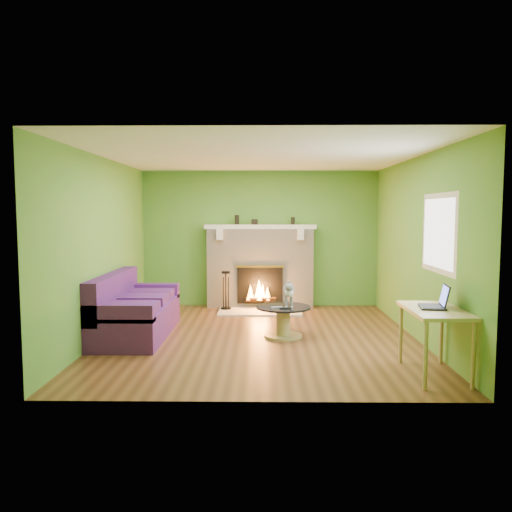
# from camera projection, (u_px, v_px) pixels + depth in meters

# --- Properties ---
(floor) EXTENTS (5.00, 5.00, 0.00)m
(floor) POSITION_uv_depth(u_px,v_px,m) (259.00, 337.00, 7.26)
(floor) COLOR #522E17
(floor) RESTS_ON ground
(ceiling) EXTENTS (5.00, 5.00, 0.00)m
(ceiling) POSITION_uv_depth(u_px,v_px,m) (259.00, 156.00, 7.03)
(ceiling) COLOR white
(ceiling) RESTS_ON wall_back
(wall_back) EXTENTS (5.00, 0.00, 5.00)m
(wall_back) POSITION_uv_depth(u_px,v_px,m) (260.00, 239.00, 9.64)
(wall_back) COLOR #4C8D2E
(wall_back) RESTS_ON floor
(wall_front) EXTENTS (5.00, 0.00, 5.00)m
(wall_front) POSITION_uv_depth(u_px,v_px,m) (258.00, 267.00, 4.66)
(wall_front) COLOR #4C8D2E
(wall_front) RESTS_ON floor
(wall_left) EXTENTS (0.00, 5.00, 5.00)m
(wall_left) POSITION_uv_depth(u_px,v_px,m) (103.00, 248.00, 7.18)
(wall_left) COLOR #4C8D2E
(wall_left) RESTS_ON floor
(wall_right) EXTENTS (0.00, 5.00, 5.00)m
(wall_right) POSITION_uv_depth(u_px,v_px,m) (417.00, 248.00, 7.12)
(wall_right) COLOR #4C8D2E
(wall_right) RESTS_ON floor
(window_frame) EXTENTS (0.00, 1.20, 1.20)m
(window_frame) POSITION_uv_depth(u_px,v_px,m) (439.00, 233.00, 6.20)
(window_frame) COLOR silver
(window_frame) RESTS_ON wall_right
(window_pane) EXTENTS (0.00, 1.06, 1.06)m
(window_pane) POSITION_uv_depth(u_px,v_px,m) (438.00, 233.00, 6.20)
(window_pane) COLOR white
(window_pane) RESTS_ON wall_right
(fireplace) EXTENTS (2.10, 0.46, 1.58)m
(fireplace) POSITION_uv_depth(u_px,v_px,m) (260.00, 267.00, 9.50)
(fireplace) COLOR beige
(fireplace) RESTS_ON floor
(hearth) EXTENTS (1.50, 0.75, 0.03)m
(hearth) POSITION_uv_depth(u_px,v_px,m) (260.00, 311.00, 9.05)
(hearth) COLOR beige
(hearth) RESTS_ON floor
(mantel) EXTENTS (2.10, 0.28, 0.08)m
(mantel) POSITION_uv_depth(u_px,v_px,m) (260.00, 227.00, 9.41)
(mantel) COLOR silver
(mantel) RESTS_ON fireplace
(sofa) EXTENTS (0.92, 2.04, 0.92)m
(sofa) POSITION_uv_depth(u_px,v_px,m) (133.00, 312.00, 7.31)
(sofa) COLOR #43185B
(sofa) RESTS_ON floor
(coffee_table) EXTENTS (0.79, 0.79, 0.45)m
(coffee_table) POSITION_uv_depth(u_px,v_px,m) (283.00, 319.00, 7.26)
(coffee_table) COLOR tan
(coffee_table) RESTS_ON floor
(desk) EXTENTS (0.59, 1.01, 0.75)m
(desk) POSITION_uv_depth(u_px,v_px,m) (435.00, 317.00, 5.49)
(desk) COLOR tan
(desk) RESTS_ON floor
(cat) EXTENTS (0.24, 0.62, 0.38)m
(cat) POSITION_uv_depth(u_px,v_px,m) (289.00, 293.00, 7.27)
(cat) COLOR slate
(cat) RESTS_ON coffee_table
(remote_silver) EXTENTS (0.18, 0.10, 0.02)m
(remote_silver) POSITION_uv_depth(u_px,v_px,m) (277.00, 307.00, 7.12)
(remote_silver) COLOR gray
(remote_silver) RESTS_ON coffee_table
(remote_black) EXTENTS (0.16, 0.06, 0.02)m
(remote_black) POSITION_uv_depth(u_px,v_px,m) (285.00, 308.00, 7.06)
(remote_black) COLOR black
(remote_black) RESTS_ON coffee_table
(laptop) EXTENTS (0.36, 0.40, 0.26)m
(laptop) POSITION_uv_depth(u_px,v_px,m) (432.00, 296.00, 5.52)
(laptop) COLOR black
(laptop) RESTS_ON desk
(fire_tools) EXTENTS (0.19, 0.19, 0.71)m
(fire_tools) POSITION_uv_depth(u_px,v_px,m) (226.00, 290.00, 9.18)
(fire_tools) COLOR black
(fire_tools) RESTS_ON hearth
(mantel_vase_left) EXTENTS (0.08, 0.08, 0.18)m
(mantel_vase_left) POSITION_uv_depth(u_px,v_px,m) (237.00, 220.00, 9.44)
(mantel_vase_left) COLOR black
(mantel_vase_left) RESTS_ON mantel
(mantel_vase_right) EXTENTS (0.07, 0.07, 0.14)m
(mantel_vase_right) POSITION_uv_depth(u_px,v_px,m) (293.00, 221.00, 9.43)
(mantel_vase_right) COLOR black
(mantel_vase_right) RESTS_ON mantel
(mantel_box) EXTENTS (0.12, 0.08, 0.10)m
(mantel_box) POSITION_uv_depth(u_px,v_px,m) (255.00, 222.00, 9.44)
(mantel_box) COLOR black
(mantel_box) RESTS_ON mantel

